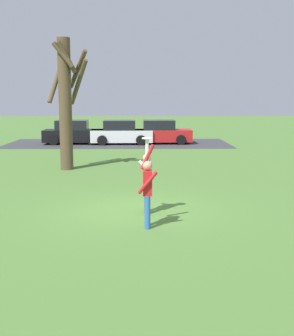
# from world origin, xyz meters

# --- Properties ---
(ground_plane) EXTENTS (120.00, 120.00, 0.00)m
(ground_plane) POSITION_xyz_m (0.00, 0.00, 0.00)
(ground_plane) COLOR #4C7533
(person_catcher) EXTENTS (0.49, 0.54, 2.08)m
(person_catcher) POSITION_xyz_m (0.26, -0.21, 0.98)
(person_catcher) COLOR black
(person_catcher) RESTS_ON ground_plane
(person_defender) EXTENTS (0.49, 0.54, 2.04)m
(person_defender) POSITION_xyz_m (0.26, -1.59, 0.98)
(person_defender) COLOR #3366B7
(person_defender) RESTS_ON ground_plane
(frisbee_disc) EXTENTS (0.28, 0.28, 0.02)m
(frisbee_disc) POSITION_xyz_m (0.26, -0.44, 2.09)
(frisbee_disc) COLOR white
(frisbee_disc) RESTS_ON person_catcher
(parked_car_black) EXTENTS (4.14, 2.12, 1.59)m
(parked_car_black) POSITION_xyz_m (-4.46, 17.82, 0.73)
(parked_car_black) COLOR black
(parked_car_black) RESTS_ON ground_plane
(parked_car_white) EXTENTS (4.14, 2.12, 1.59)m
(parked_car_white) POSITION_xyz_m (-1.25, 17.66, 0.73)
(parked_car_white) COLOR white
(parked_car_white) RESTS_ON ground_plane
(parked_car_red) EXTENTS (4.14, 2.12, 1.59)m
(parked_car_red) POSITION_xyz_m (1.40, 17.90, 0.73)
(parked_car_red) COLOR red
(parked_car_red) RESTS_ON ground_plane
(parking_strip) EXTENTS (15.00, 6.40, 0.01)m
(parking_strip) POSITION_xyz_m (-1.48, 17.95, 0.00)
(parking_strip) COLOR #38383D
(parking_strip) RESTS_ON ground_plane
(bare_tree_tall) EXTENTS (1.85, 1.68, 5.64)m
(bare_tree_tall) POSITION_xyz_m (-3.15, 7.24, 3.05)
(bare_tree_tall) COLOR brown
(bare_tree_tall) RESTS_ON ground_plane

